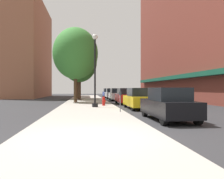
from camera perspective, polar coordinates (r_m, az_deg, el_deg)
The scene contains 16 objects.
ground_plane at distance 25.38m, azimuth 2.78°, elevation -3.41°, with size 90.00×90.00×0.00m, color #2D2D30.
sidewalk_slab at distance 26.03m, azimuth -6.32°, elevation -3.19°, with size 4.80×50.00×0.12m, color #A8A399.
building_right_brick at distance 34.03m, azimuth 20.96°, elevation 16.30°, with size 6.80×40.00×22.13m.
building_far_background at distance 45.88m, azimuth -20.52°, elevation 9.21°, with size 6.80×18.00×17.62m.
lamppost at distance 18.27m, azimuth -4.35°, elevation 5.23°, with size 0.48×0.48×5.90m.
fire_hydrant at distance 19.70m, azimuth -2.13°, elevation -2.94°, with size 0.33×0.26×0.79m.
parking_meter_near at distance 14.40m, azimuth 2.12°, elevation -2.40°, with size 0.14×0.09×1.31m.
tree_near at distance 35.17m, azimuth -8.72°, elevation 5.80°, with size 3.94×3.94×7.20m.
tree_mid at distance 30.71m, azimuth -8.29°, elevation 6.85°, with size 4.69×4.69×7.74m.
tree_far at distance 25.63m, azimuth -9.26°, elevation 9.02°, with size 5.00×5.00×8.30m.
car_black at distance 11.73m, azimuth 14.07°, elevation -3.69°, with size 1.80×4.30×1.66m.
car_yellow at distance 17.79m, azimuth 6.83°, elevation -2.35°, with size 1.80×4.30×1.66m.
car_red at distance 23.46m, azimuth 3.54°, elevation -1.73°, with size 1.80×4.30×1.66m.
car_white at distance 30.34m, azimuth 1.22°, elevation -1.29°, with size 1.80×4.30×1.66m.
car_silver at distance 37.04m, azimuth -0.21°, elevation -1.01°, with size 1.80×4.30×1.66m.
car_blue at distance 42.68m, azimuth -1.06°, elevation -0.85°, with size 1.80×4.30×1.66m.
Camera 1 is at (-0.14, -6.99, 1.61)m, focal length 35.96 mm.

